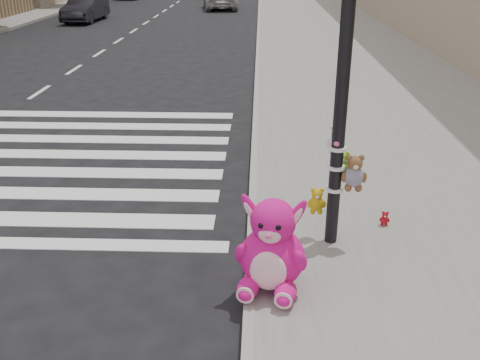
# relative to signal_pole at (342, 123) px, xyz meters

# --- Properties ---
(ground) EXTENTS (120.00, 120.00, 0.00)m
(ground) POSITION_rel_signal_pole_xyz_m (-2.63, -1.81, -1.76)
(ground) COLOR black
(ground) RESTS_ON ground
(sidewalk_near) EXTENTS (7.00, 80.00, 0.14)m
(sidewalk_near) POSITION_rel_signal_pole_xyz_m (2.37, 8.19, -1.69)
(sidewalk_near) COLOR slate
(sidewalk_near) RESTS_ON ground
(curb_edge) EXTENTS (0.12, 80.00, 0.15)m
(curb_edge) POSITION_rel_signal_pole_xyz_m (-1.08, 8.19, -1.69)
(curb_edge) COLOR gray
(curb_edge) RESTS_ON ground
(signal_pole) EXTENTS (0.71, 0.48, 4.00)m
(signal_pole) POSITION_rel_signal_pole_xyz_m (0.00, 0.00, 0.00)
(signal_pole) COLOR black
(signal_pole) RESTS_ON sidewalk_near
(pink_bunny) EXTENTS (0.84, 0.95, 1.15)m
(pink_bunny) POSITION_rel_signal_pole_xyz_m (-0.84, -1.09, -1.15)
(pink_bunny) COLOR #DE1286
(pink_bunny) RESTS_ON sidewalk_near
(red_teddy) EXTENTS (0.16, 0.13, 0.21)m
(red_teddy) POSITION_rel_signal_pole_xyz_m (0.77, 0.45, -1.52)
(red_teddy) COLOR #AD111C
(red_teddy) RESTS_ON sidewalk_near
(car_dark_far) EXTENTS (1.60, 4.18, 1.36)m
(car_dark_far) POSITION_rel_signal_pole_xyz_m (-10.48, 23.67, -1.08)
(car_dark_far) COLOR black
(car_dark_far) RESTS_ON ground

